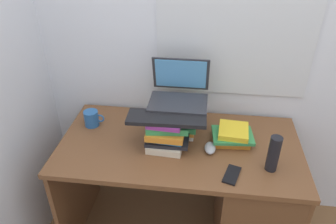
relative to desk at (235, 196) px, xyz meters
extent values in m
cube|color=silver|center=(-0.34, 0.42, 0.88)|extent=(6.00, 0.05, 2.60)
cube|color=silver|center=(-0.07, 0.39, 0.90)|extent=(0.90, 0.01, 0.80)
cube|color=silver|center=(-1.27, 0.03, 0.88)|extent=(0.05, 6.00, 2.60)
cube|color=brown|center=(-0.34, 0.03, 0.33)|extent=(1.36, 0.69, 0.03)
cube|color=brown|center=(-1.01, 0.03, -0.05)|extent=(0.02, 0.64, 0.74)
cube|color=brown|center=(0.32, 0.03, -0.05)|extent=(0.02, 0.64, 0.74)
cube|color=brown|center=(0.11, -0.01, -0.05)|extent=(0.41, 0.59, 0.70)
cube|color=white|center=(-0.37, 0.12, 0.36)|extent=(0.20, 0.13, 0.03)
cube|color=orange|center=(-0.36, 0.14, 0.39)|extent=(0.18, 0.20, 0.02)
cube|color=#338C4C|center=(-0.37, 0.13, 0.42)|extent=(0.23, 0.16, 0.03)
cube|color=#8C338C|center=(-0.37, 0.13, 0.44)|extent=(0.18, 0.15, 0.02)
cube|color=#338C4C|center=(-0.36, 0.14, 0.47)|extent=(0.23, 0.18, 0.04)
cube|color=teal|center=(-0.37, 0.12, 0.50)|extent=(0.17, 0.19, 0.02)
cube|color=#338C4C|center=(-0.37, 0.13, 0.53)|extent=(0.21, 0.19, 0.04)
cube|color=beige|center=(-0.42, -0.02, 0.37)|extent=(0.20, 0.17, 0.04)
cube|color=black|center=(-0.41, -0.01, 0.40)|extent=(0.23, 0.15, 0.02)
cube|color=#2672B2|center=(-0.41, -0.01, 0.42)|extent=(0.19, 0.15, 0.02)
cube|color=orange|center=(-0.42, -0.01, 0.45)|extent=(0.21, 0.18, 0.04)
cube|color=#338C4C|center=(-0.41, 0.00, 0.49)|extent=(0.24, 0.16, 0.04)
cube|color=#8C338C|center=(-0.42, 0.00, 0.52)|extent=(0.19, 0.17, 0.02)
cube|color=orange|center=(-0.05, 0.08, 0.37)|extent=(0.20, 0.16, 0.04)
cube|color=#338C4C|center=(-0.05, 0.08, 0.40)|extent=(0.24, 0.19, 0.02)
cube|color=yellow|center=(-0.05, 0.08, 0.42)|extent=(0.17, 0.18, 0.03)
cube|color=#2D2D33|center=(-0.37, 0.13, 0.55)|extent=(0.33, 0.22, 0.01)
cube|color=#2D2D33|center=(-0.37, 0.27, 0.67)|extent=(0.33, 0.06, 0.21)
cube|color=#59A5E5|center=(-0.37, 0.26, 0.67)|extent=(0.29, 0.05, 0.19)
cube|color=black|center=(-0.41, -0.01, 0.54)|extent=(0.42, 0.15, 0.02)
ellipsoid|color=#A5A8AD|center=(-0.17, -0.02, 0.37)|extent=(0.06, 0.10, 0.04)
cylinder|color=#265999|center=(-0.90, 0.14, 0.40)|extent=(0.09, 0.09, 0.10)
torus|color=#265999|center=(-0.84, 0.14, 0.40)|extent=(0.05, 0.01, 0.05)
cylinder|color=black|center=(0.14, -0.13, 0.45)|extent=(0.06, 0.06, 0.20)
cube|color=black|center=(-0.06, -0.20, 0.35)|extent=(0.10, 0.15, 0.01)
camera|label=1|loc=(-0.23, -1.43, 1.48)|focal=34.75mm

